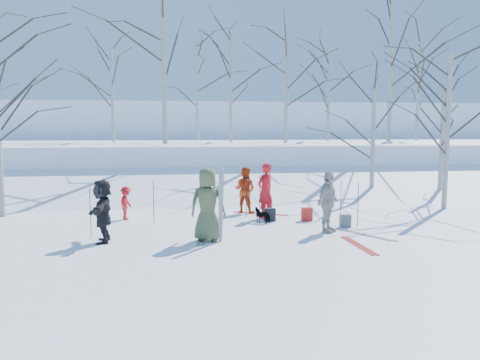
{
  "coord_description": "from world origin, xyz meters",
  "views": [
    {
      "loc": [
        -1.96,
        -12.8,
        2.86
      ],
      "look_at": [
        0.0,
        1.5,
        1.3
      ],
      "focal_mm": 35.0,
      "sensor_mm": 36.0,
      "label": 1
    }
  ],
  "objects": [
    {
      "name": "snow_ramp",
      "position": [
        0.0,
        7.0,
        0.15
      ],
      "size": [
        70.0,
        9.49,
        4.12
      ],
      "primitive_type": "cube",
      "rotation": [
        0.3,
        0.0,
        0.0
      ],
      "color": "white",
      "rests_on": "ground"
    },
    {
      "name": "ski_pair_d",
      "position": [
        3.13,
        -0.89,
        0.01
      ],
      "size": [
        1.79,
        2.07,
        0.02
      ],
      "primitive_type": null,
      "rotation": [
        0.0,
        0.0,
        0.5
      ],
      "color": "silver",
      "rests_on": "ground"
    },
    {
      "name": "upright_ski_left",
      "position": [
        -0.88,
        -1.19,
        0.95
      ],
      "size": [
        0.07,
        0.16,
        1.9
      ],
      "primitive_type": "cube",
      "rotation": [
        0.07,
        0.0,
        0.01
      ],
      "color": "silver",
      "rests_on": "ground"
    },
    {
      "name": "birch_plateau_c",
      "position": [
        6.88,
        13.75,
        4.76
      ],
      "size": [
        4.19,
        4.19,
        5.13
      ],
      "primitive_type": null,
      "color": "silver",
      "rests_on": "snow_plateau"
    },
    {
      "name": "ski_pair_b",
      "position": [
        2.49,
        -1.98,
        0.01
      ],
      "size": [
        0.33,
        1.91,
        0.02
      ],
      "primitive_type": null,
      "rotation": [
        0.0,
        0.0,
        0.03
      ],
      "color": "red",
      "rests_on": "ground"
    },
    {
      "name": "birch_edge_e",
      "position": [
        6.11,
        5.63,
        2.35
      ],
      "size": [
        3.89,
        3.89,
        4.7
      ],
      "primitive_type": null,
      "color": "silver",
      "rests_on": "ground"
    },
    {
      "name": "dog",
      "position": [
        0.65,
        1.14,
        0.24
      ],
      "size": [
        0.62,
        0.54,
        0.48
      ],
      "primitive_type": "imported",
      "rotation": [
        0.0,
        0.0,
        4.1
      ],
      "color": "black",
      "rests_on": "ground"
    },
    {
      "name": "birch_plateau_h",
      "position": [
        -0.66,
        15.94,
        5.11
      ],
      "size": [
        4.68,
        4.68,
        5.83
      ],
      "primitive_type": null,
      "color": "silver",
      "rests_on": "snow_plateau"
    },
    {
      "name": "skier_olive_center",
      "position": [
        -1.17,
        -0.96,
        0.95
      ],
      "size": [
        1.06,
        0.84,
        1.9
      ],
      "primitive_type": "imported",
      "rotation": [
        0.0,
        0.0,
        2.85
      ],
      "color": "#495533",
      "rests_on": "ground"
    },
    {
      "name": "birch_plateau_i",
      "position": [
        12.99,
        14.82,
        5.33
      ],
      "size": [
        4.98,
        4.98,
        6.25
      ],
      "primitive_type": null,
      "color": "silver",
      "rests_on": "snow_plateau"
    },
    {
      "name": "skier_redor_behind",
      "position": [
        0.37,
        3.0,
        0.79
      ],
      "size": [
        0.96,
        0.91,
        1.57
      ],
      "primitive_type": "imported",
      "rotation": [
        0.0,
        0.0,
        2.58
      ],
      "color": "#B7360E",
      "rests_on": "ground"
    },
    {
      "name": "backpack_red",
      "position": [
        2.09,
        1.27,
        0.21
      ],
      "size": [
        0.32,
        0.22,
        0.42
      ],
      "primitive_type": "cube",
      "color": "red",
      "rests_on": "ground"
    },
    {
      "name": "backpack_grey",
      "position": [
        2.95,
        0.19,
        0.19
      ],
      "size": [
        0.3,
        0.2,
        0.38
      ],
      "primitive_type": "cube",
      "color": "#5B5E63",
      "rests_on": "ground"
    },
    {
      "name": "ski_pole_c",
      "position": [
        3.0,
        0.74,
        0.67
      ],
      "size": [
        0.02,
        0.02,
        1.34
      ],
      "primitive_type": "cylinder",
      "color": "black",
      "rests_on": "ground"
    },
    {
      "name": "ski_pair_c",
      "position": [
        -1.26,
        -0.54,
        0.01
      ],
      "size": [
        0.79,
        1.96,
        0.02
      ],
      "primitive_type": null,
      "rotation": [
        0.0,
        0.0,
        -0.16
      ],
      "color": "silver",
      "rests_on": "ground"
    },
    {
      "name": "birch_plateau_f",
      "position": [
        1.01,
        12.59,
        5.04
      ],
      "size": [
        4.58,
        4.58,
        5.68
      ],
      "primitive_type": null,
      "color": "silver",
      "rests_on": "snow_plateau"
    },
    {
      "name": "ski_pair_a",
      "position": [
        0.87,
        2.68,
        0.01
      ],
      "size": [
        1.76,
        2.06,
        0.02
      ],
      "primitive_type": null,
      "rotation": [
        0.0,
        0.0,
        1.09
      ],
      "color": "red",
      "rests_on": "ground"
    },
    {
      "name": "birch_edge_c",
      "position": [
        8.99,
        5.33,
        2.27
      ],
      "size": [
        3.78,
        3.78,
        4.54
      ],
      "primitive_type": null,
      "color": "silver",
      "rests_on": "ground"
    },
    {
      "name": "snow_plateau",
      "position": [
        0.0,
        17.0,
        1.0
      ],
      "size": [
        70.0,
        18.0,
        2.2
      ],
      "primitive_type": "cube",
      "color": "white",
      "rests_on": "ground"
    },
    {
      "name": "ski_pole_f",
      "position": [
        0.84,
        2.66,
        0.67
      ],
      "size": [
        0.02,
        0.02,
        1.34
      ],
      "primitive_type": "cylinder",
      "color": "black",
      "rests_on": "ground"
    },
    {
      "name": "birch_plateau_a",
      "position": [
        9.64,
        11.64,
        6.42
      ],
      "size": [
        6.51,
        6.51,
        8.45
      ],
      "primitive_type": null,
      "color": "silver",
      "rests_on": "snow_plateau"
    },
    {
      "name": "backpack_dark",
      "position": [
        0.93,
        1.41,
        0.2
      ],
      "size": [
        0.34,
        0.24,
        0.4
      ],
      "primitive_type": "cube",
      "color": "black",
      "rests_on": "ground"
    },
    {
      "name": "skier_grey_west",
      "position": [
        -3.83,
        -0.75,
        0.81
      ],
      "size": [
        0.5,
        1.5,
        1.61
      ],
      "primitive_type": "imported",
      "rotation": [
        0.0,
        0.0,
        4.73
      ],
      "color": "black",
      "rests_on": "ground"
    },
    {
      "name": "birch_plateau_e",
      "position": [
        -5.3,
        13.31,
        4.73
      ],
      "size": [
        4.15,
        4.15,
        5.07
      ],
      "primitive_type": null,
      "color": "silver",
      "rests_on": "snow_plateau"
    },
    {
      "name": "birch_edge_b",
      "position": [
        7.66,
        2.8,
        2.78
      ],
      "size": [
        4.49,
        4.49,
        5.55
      ],
      "primitive_type": null,
      "color": "silver",
      "rests_on": "ground"
    },
    {
      "name": "ski_pole_e",
      "position": [
        0.32,
        2.26,
        0.67
      ],
      "size": [
        0.02,
        0.02,
        1.34
      ],
      "primitive_type": "cylinder",
      "color": "black",
      "rests_on": "ground"
    },
    {
      "name": "ski_pole_a",
      "position": [
        -4.22,
        -0.22,
        0.67
      ],
      "size": [
        0.02,
        0.02,
        1.34
      ],
      "primitive_type": "cylinder",
      "color": "black",
      "rests_on": "ground"
    },
    {
      "name": "upright_ski_right",
      "position": [
        -0.83,
        -1.15,
        0.95
      ],
      "size": [
        0.12,
        0.23,
        1.89
      ],
      "primitive_type": "cube",
      "rotation": [
        0.1,
        0.0,
        0.24
      ],
      "color": "silver",
      "rests_on": "ground"
    },
    {
      "name": "ground",
      "position": [
        0.0,
        0.0,
        0.0
      ],
      "size": [
        120.0,
        120.0,
        0.0
      ],
      "primitive_type": "plane",
      "color": "white",
      "rests_on": "ground"
    },
    {
      "name": "ski_pole_d",
      "position": [
        3.33,
        0.18,
        0.67
      ],
      "size": [
        0.02,
        0.02,
        1.34
      ],
      "primitive_type": "cylinder",
      "color": "black",
      "rests_on": "ground"
    },
    {
      "name": "skier_cream_east",
      "position": [
        2.2,
        -0.4,
        0.86
      ],
      "size": [
        1.01,
        1.0,
        1.72
      ],
      "primitive_type": "imported",
      "rotation": [
        0.0,
        0.0,
        0.77
      ],
      "color": "beige",
      "rests_on": "ground"
    },
    {
      "name": "birch_plateau_b",
      "position": [
        3.43,
        9.9,
        4.78
      ],
      "size": [
        4.21,
        4.21,
        5.15
      ],
      "primitive_type": null,
      "color": "silver",
      "rests_on": "snow_plateau"
    },
    {
      "name": "ski_pole_g",
      "position": [
        -2.66,
        1.52,
        0.67
      ],
      "size": [
        0.02,
        0.02,
        1.34
      ],
      "primitive_type": "cylinder",
      "color": "black",
      "rests_on": "ground"
    },
    {
      "name": "birch_plateau_g",
      "position": [
        -2.46,
        9.37,
        6.16
      ],
      "size": [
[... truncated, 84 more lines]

